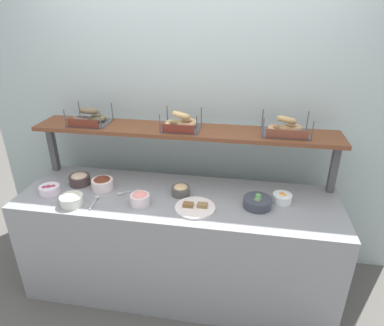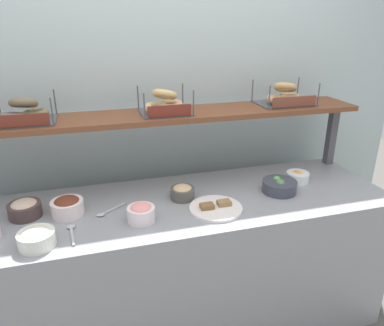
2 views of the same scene
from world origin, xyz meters
TOP-DOWN VIEW (x-y plane):
  - ground_plane at (0.00, 0.00)m, footprint 8.00×8.00m
  - back_wall at (0.00, 0.55)m, footprint 3.54×0.06m
  - deli_counter at (0.00, 0.00)m, footprint 2.34×0.70m
  - shelf_riser_right at (1.11, 0.27)m, footprint 0.05×0.05m
  - upper_shelf at (0.00, 0.27)m, footprint 2.30×0.32m
  - bowl_potato_salad at (-0.71, -0.23)m, footprint 0.16×0.16m
  - bowl_lox_spread at (-0.24, -0.14)m, footprint 0.14×0.14m
  - bowl_hummus at (0.02, 0.04)m, footprint 0.13×0.13m
  - bowl_fruit_salad at (0.75, 0.06)m, footprint 0.14×0.14m
  - bowl_veggie_mix at (0.57, -0.04)m, footprint 0.20×0.20m
  - bowl_chocolate_spread at (-0.59, 0.02)m, footprint 0.16×0.16m
  - bowl_tuna_salad at (-0.79, 0.06)m, footprint 0.16×0.16m
  - serving_plate_white at (0.15, -0.13)m, footprint 0.28×0.28m
  - serving_spoon_near_plate at (-0.57, -0.15)m, footprint 0.04×0.18m
  - serving_spoon_by_edge at (-0.40, -0.02)m, footprint 0.16×0.11m
  - bagel_basket_poppy at (-0.75, 0.27)m, footprint 0.29×0.25m
  - bagel_basket_plain at (-0.02, 0.27)m, footprint 0.29×0.27m
  - bagel_basket_sesame at (0.73, 0.28)m, footprint 0.33×0.26m

SIDE VIEW (x-z plane):
  - ground_plane at x=0.00m, z-range 0.00..0.00m
  - deli_counter at x=0.00m, z-range 0.00..0.85m
  - serving_spoon_near_plate at x=-0.57m, z-range 0.85..0.86m
  - serving_spoon_by_edge at x=-0.40m, z-range 0.85..0.86m
  - serving_plate_white at x=0.15m, z-range 0.84..0.88m
  - bowl_fruit_salad at x=0.75m, z-range 0.85..0.92m
  - bowl_veggie_mix at x=0.57m, z-range 0.85..0.93m
  - bowl_hummus at x=0.02m, z-range 0.85..0.93m
  - bowl_potato_salad at x=-0.71m, z-range 0.85..0.94m
  - bowl_tuna_salad at x=-0.79m, z-range 0.85..0.94m
  - bowl_lox_spread at x=-0.24m, z-range 0.85..0.94m
  - bowl_chocolate_spread at x=-0.59m, z-range 0.85..0.95m
  - shelf_riser_right at x=1.11m, z-range 0.85..1.25m
  - back_wall at x=0.00m, z-range 0.00..2.40m
  - upper_shelf at x=0.00m, z-range 1.25..1.28m
  - bagel_basket_sesame at x=0.73m, z-range 1.25..1.40m
  - bagel_basket_poppy at x=-0.75m, z-range 1.26..1.40m
  - bagel_basket_plain at x=-0.02m, z-range 1.25..1.40m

